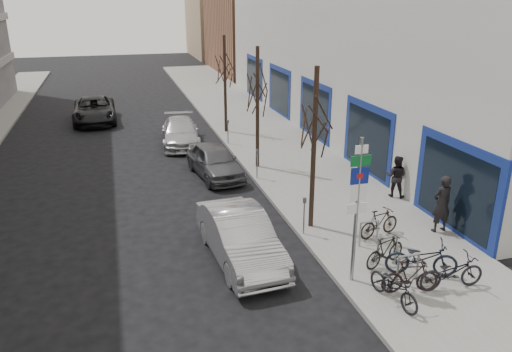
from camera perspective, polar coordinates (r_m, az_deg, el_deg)
ground at (r=13.54m, az=1.39°, el=-13.75°), size 120.00×120.00×0.00m
sidewalk_east at (r=23.41m, az=4.64°, el=1.37°), size 5.00×70.00×0.15m
commercial_building at (r=33.73m, az=22.03°, el=14.30°), size 20.00×32.00×10.00m
brick_building_far at (r=53.44m, az=2.01°, el=16.18°), size 12.00×14.00×8.00m
tan_building_far at (r=67.94m, az=-1.63°, el=17.41°), size 13.00×12.00×9.00m
highway_sign_pole at (r=13.20m, az=11.51°, el=-2.98°), size 0.55×0.10×4.20m
bike_rack at (r=15.08m, az=14.76°, el=-7.79°), size 0.66×2.26×0.83m
tree_near at (r=15.83m, az=6.79°, el=7.38°), size 1.80×1.80×5.50m
tree_mid at (r=21.86m, az=0.18°, el=10.99°), size 1.80×1.80×5.50m
tree_far at (r=28.10m, az=-3.61°, el=12.95°), size 1.80×1.80×5.50m
meter_front at (r=16.22m, az=5.54°, el=-4.14°), size 0.10×0.08×1.27m
meter_mid at (r=21.08m, az=0.13°, el=1.73°), size 0.10×0.08×1.27m
meter_back at (r=26.20m, az=-3.23°, el=5.35°), size 0.10×0.08×1.27m
bike_near_left at (r=13.29m, az=15.53°, el=-11.81°), size 0.86×1.80×1.05m
bike_near_right at (r=13.84m, az=17.21°, el=-10.89°), size 1.61×0.74×0.95m
bike_mid_curb at (r=14.68m, az=18.44°, el=-8.60°), size 2.05×1.32×1.20m
bike_mid_inner at (r=14.93m, az=14.56°, el=-8.23°), size 1.62×0.96×0.95m
bike_far_curb at (r=14.33m, az=21.50°, el=-9.91°), size 1.87×0.66×1.12m
bike_far_inner at (r=16.59m, az=13.92°, el=-5.18°), size 1.65×0.84×0.96m
parked_car_front at (r=14.92m, az=-1.82°, el=-6.96°), size 1.92×4.70×1.52m
parked_car_mid at (r=21.85m, az=-4.76°, el=1.74°), size 2.19×4.33×1.41m
parked_car_back at (r=26.87m, az=-8.63°, el=4.99°), size 2.34×4.81×1.35m
lane_car at (r=33.03m, az=-17.98°, el=7.19°), size 2.57×5.47×1.51m
pedestrian_near at (r=17.34m, az=20.45°, el=-2.99°), size 0.74×0.51×1.95m
pedestrian_far at (r=19.88m, az=15.72°, el=-0.00°), size 0.74×0.71×1.66m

